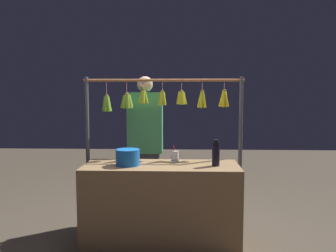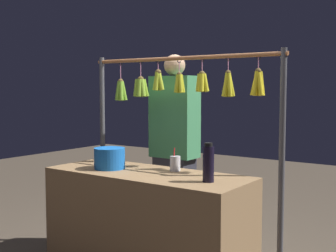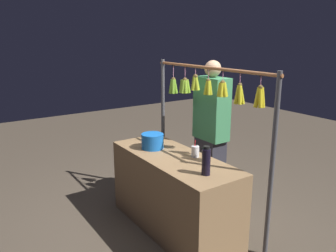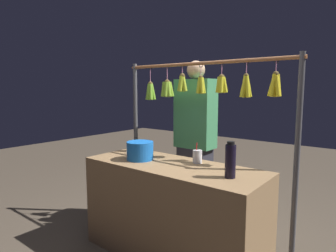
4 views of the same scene
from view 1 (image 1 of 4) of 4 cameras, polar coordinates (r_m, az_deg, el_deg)
The scene contains 7 objects.
ground_plane at distance 3.85m, azimuth -1.07°, elevation -18.14°, with size 12.00×12.00×0.00m, color #4C4134.
market_counter at distance 3.70m, azimuth -1.09°, elevation -12.37°, with size 1.56×0.60×0.81m, color olive.
display_rack at distance 3.98m, azimuth -1.08°, elevation 1.33°, with size 1.78×0.14×1.71m.
water_bottle at distance 3.55m, azimuth 7.66°, elevation -4.38°, with size 0.08×0.08×0.26m.
blue_bucket at distance 3.58m, azimuth -6.47°, elevation -5.01°, with size 0.24×0.24×0.16m, color blue.
drink_cup at distance 3.75m, azimuth 1.11°, elevation -4.86°, with size 0.08×0.08×0.17m.
vendor_person at distance 4.29m, azimuth -3.64°, elevation -3.78°, with size 0.41×0.22×1.73m.
Camera 1 is at (-0.20, 3.52, 1.54)m, focal length 38.07 mm.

